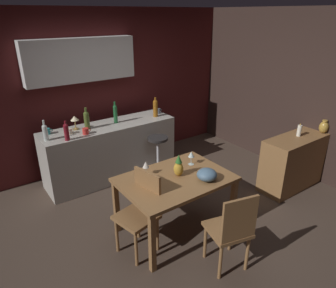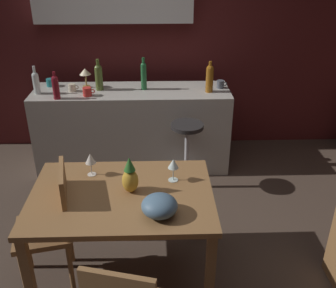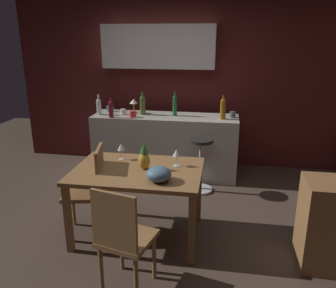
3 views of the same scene
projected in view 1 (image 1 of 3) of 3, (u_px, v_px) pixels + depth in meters
name	position (u px, v px, depth m)	size (l,w,h in m)	color
ground_plane	(172.00, 218.00, 4.06)	(9.00, 9.00, 0.00)	#47382D
wall_kitchen_back	(94.00, 85.00, 5.02)	(5.20, 0.33, 2.60)	#4C1919
wall_side_right	(283.00, 91.00, 5.14)	(0.10, 4.40, 2.60)	#33231E
dining_table	(175.00, 184.00, 3.59)	(1.28, 0.89, 0.74)	olive
kitchen_counter	(111.00, 151.00, 4.93)	(2.10, 0.60, 0.90)	#B2ADA3
sideboard_cabinet	(293.00, 162.00, 4.66)	(1.10, 0.44, 0.82)	olive
chair_near_window	(141.00, 210.00, 3.35)	(0.47, 0.47, 0.95)	olive
chair_by_doorway	(232.00, 229.00, 3.07)	(0.49, 0.49, 0.93)	olive
bar_stool	(158.00, 157.00, 4.87)	(0.34, 0.34, 0.73)	#262323
wine_glass_left	(146.00, 165.00, 3.57)	(0.08, 0.08, 0.18)	silver
wine_glass_right	(191.00, 155.00, 3.82)	(0.08, 0.08, 0.18)	silver
pineapple_centerpiece	(179.00, 167.00, 3.56)	(0.11, 0.11, 0.27)	gold
fruit_bowl	(207.00, 175.00, 3.49)	(0.23, 0.23, 0.14)	slate
wine_bottle_amber	(155.00, 107.00, 5.08)	(0.08, 0.08, 0.33)	#8C5114
wine_bottle_green	(115.00, 113.00, 4.79)	(0.06, 0.06, 0.34)	#1E592D
wine_bottle_clear	(45.00, 132.00, 4.13)	(0.07, 0.07, 0.29)	silver
wine_bottle_ruby	(66.00, 131.00, 4.14)	(0.07, 0.07, 0.28)	maroon
wine_bottle_olive	(87.00, 119.00, 4.53)	(0.08, 0.08, 0.33)	#475623
cup_cream	(70.00, 131.00, 4.39)	(0.11, 0.07, 0.08)	beige
cup_red	(86.00, 131.00, 4.38)	(0.12, 0.09, 0.09)	red
cup_teal	(47.00, 131.00, 4.38)	(0.12, 0.09, 0.08)	teal
cup_slate	(158.00, 111.00, 5.29)	(0.11, 0.08, 0.08)	#515660
counter_lamp	(75.00, 120.00, 4.51)	(0.12, 0.12, 0.21)	#A58447
pillar_candle_tall	(299.00, 131.00, 4.51)	(0.06, 0.06, 0.19)	white
vase_brass	(324.00, 127.00, 4.62)	(0.14, 0.14, 0.20)	#B78C38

